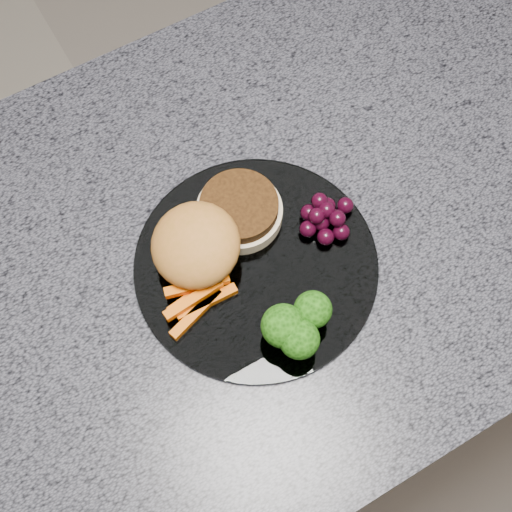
{
  "coord_description": "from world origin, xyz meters",
  "views": [
    {
      "loc": [
        -0.21,
        -0.3,
        1.6
      ],
      "look_at": [
        -0.06,
        -0.04,
        0.93
      ],
      "focal_mm": 50.0,
      "sensor_mm": 36.0,
      "label": 1
    }
  ],
  "objects_px": {
    "plate": "(256,265)",
    "burger": "(212,234)",
    "grape_bunch": "(326,217)",
    "island_cabinet": "(273,341)"
  },
  "relations": [
    {
      "from": "plate",
      "to": "burger",
      "type": "height_order",
      "value": "burger"
    },
    {
      "from": "burger",
      "to": "plate",
      "type": "bearing_deg",
      "value": -78.64
    },
    {
      "from": "burger",
      "to": "grape_bunch",
      "type": "distance_m",
      "value": 0.12
    },
    {
      "from": "grape_bunch",
      "to": "burger",
      "type": "bearing_deg",
      "value": 161.11
    },
    {
      "from": "plate",
      "to": "island_cabinet",
      "type": "bearing_deg",
      "value": 34.87
    },
    {
      "from": "island_cabinet",
      "to": "burger",
      "type": "height_order",
      "value": "burger"
    },
    {
      "from": "plate",
      "to": "grape_bunch",
      "type": "height_order",
      "value": "grape_bunch"
    },
    {
      "from": "burger",
      "to": "grape_bunch",
      "type": "bearing_deg",
      "value": -39.78
    },
    {
      "from": "plate",
      "to": "burger",
      "type": "xyz_separation_m",
      "value": [
        -0.03,
        0.04,
        0.02
      ]
    },
    {
      "from": "grape_bunch",
      "to": "plate",
      "type": "bearing_deg",
      "value": -177.39
    }
  ]
}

